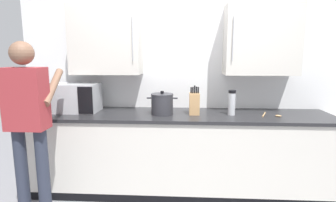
{
  "coord_description": "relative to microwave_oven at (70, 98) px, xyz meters",
  "views": [
    {
      "loc": [
        0.02,
        -2.31,
        1.56
      ],
      "look_at": [
        -0.15,
        0.6,
        1.06
      ],
      "focal_mm": 28.98,
      "sensor_mm": 36.0,
      "label": 1
    }
  ],
  "objects": [
    {
      "name": "counter_unit",
      "position": [
        1.28,
        -0.04,
        -0.62
      ],
      "size": [
        3.31,
        0.71,
        0.91
      ],
      "color": "beige",
      "rests_on": "ground_plane"
    },
    {
      "name": "microwave_oven",
      "position": [
        0.0,
        0.0,
        0.0
      ],
      "size": [
        0.61,
        0.77,
        0.32
      ],
      "color": "#B7BABF",
      "rests_on": "counter_unit"
    },
    {
      "name": "back_wall_tiled",
      "position": [
        1.28,
        0.3,
        0.37
      ],
      "size": [
        3.91,
        0.44,
        2.65
      ],
      "color": "white",
      "rests_on": "ground_plane"
    },
    {
      "name": "person_figure",
      "position": [
        -0.07,
        -0.75,
        -0.07
      ],
      "size": [
        0.44,
        0.56,
        1.67
      ],
      "color": "#282D3D",
      "rests_on": "ground_plane"
    },
    {
      "name": "stock_pot",
      "position": [
        1.06,
        -0.08,
        -0.05
      ],
      "size": [
        0.34,
        0.24,
        0.26
      ],
      "color": "#2D2D33",
      "rests_on": "counter_unit"
    },
    {
      "name": "thermos_flask",
      "position": [
        1.82,
        -0.07,
        -0.02
      ],
      "size": [
        0.08,
        0.08,
        0.27
      ],
      "color": "#B7BABF",
      "rests_on": "counter_unit"
    },
    {
      "name": "knife_block",
      "position": [
        1.42,
        -0.05,
        -0.04
      ],
      "size": [
        0.11,
        0.15,
        0.32
      ],
      "color": "tan",
      "rests_on": "counter_unit"
    },
    {
      "name": "wooden_spoon",
      "position": [
        2.24,
        -0.1,
        -0.15
      ],
      "size": [
        0.22,
        0.22,
        0.02
      ],
      "color": "tan",
      "rests_on": "counter_unit"
    }
  ]
}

